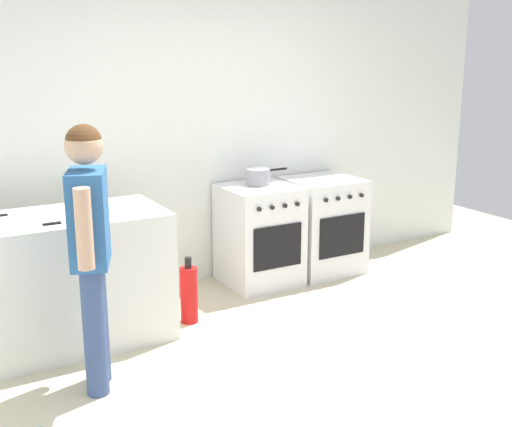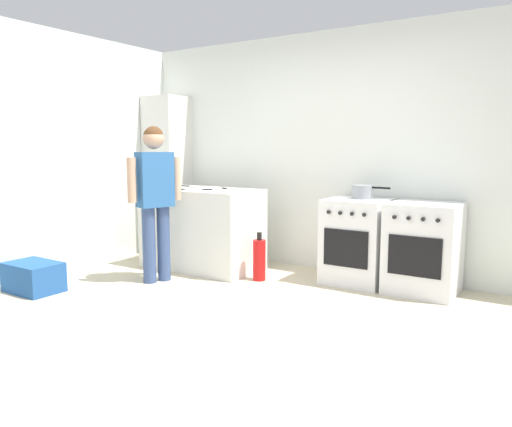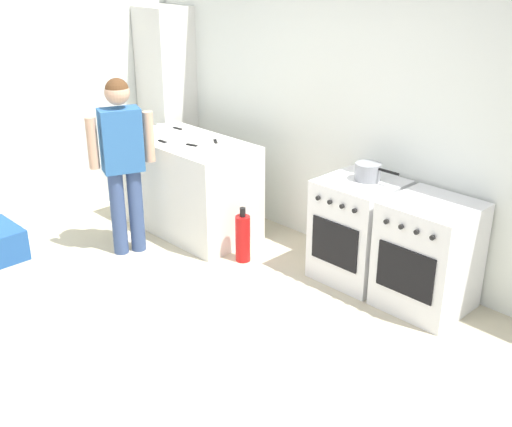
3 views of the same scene
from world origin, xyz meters
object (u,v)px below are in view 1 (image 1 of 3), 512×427
(pot, at_px, (258,177))
(knife_carving, at_px, (77,217))
(person, at_px, (90,238))
(oven_left, at_px, (259,235))
(knife_chef, at_px, (66,222))
(oven_right, at_px, (322,225))
(fire_extinguisher, at_px, (189,294))
(knife_paring, at_px, (85,206))

(pot, xyz_separation_m, knife_carving, (-1.66, -0.54, -0.01))
(pot, height_order, person, person)
(oven_left, xyz_separation_m, knife_chef, (-1.74, -0.58, 0.48))
(oven_right, bearing_deg, pot, 175.39)
(oven_left, height_order, knife_chef, knife_chef)
(oven_right, bearing_deg, oven_left, -180.00)
(pot, bearing_deg, person, -146.95)
(oven_right, bearing_deg, person, -155.51)
(oven_left, xyz_separation_m, knife_carving, (-1.64, -0.49, 0.48))
(pot, xyz_separation_m, person, (-1.74, -1.13, 0.01))
(oven_left, relative_size, fire_extinguisher, 1.70)
(pot, bearing_deg, knife_paring, -170.18)
(oven_right, distance_m, knife_carving, 2.40)
(oven_right, bearing_deg, knife_chef, -166.26)
(knife_chef, relative_size, knife_paring, 1.65)
(knife_carving, height_order, knife_paring, same)
(oven_left, xyz_separation_m, oven_right, (0.65, 0.00, 0.00))
(pot, relative_size, fire_extinguisher, 0.77)
(knife_paring, bearing_deg, fire_extinguisher, -22.17)
(pot, distance_m, knife_chef, 1.87)
(person, distance_m, fire_extinguisher, 1.26)
(oven_right, relative_size, knife_chef, 2.74)
(knife_carving, distance_m, knife_paring, 0.30)
(oven_right, xyz_separation_m, knife_carving, (-2.30, -0.49, 0.48))
(oven_left, height_order, knife_carving, knife_carving)
(oven_right, height_order, person, person)
(knife_chef, bearing_deg, fire_extinguisher, 7.00)
(oven_right, height_order, knife_chef, knife_chef)
(knife_carving, relative_size, person, 0.21)
(pot, relative_size, knife_carving, 1.18)
(knife_carving, xyz_separation_m, person, (-0.08, -0.59, 0.02))
(person, bearing_deg, fire_extinguisher, 35.30)
(fire_extinguisher, bearing_deg, knife_paring, 157.83)
(person, bearing_deg, knife_paring, 76.56)
(oven_right, distance_m, knife_paring, 2.23)
(oven_left, xyz_separation_m, knife_paring, (-1.52, -0.21, 0.48))
(knife_chef, distance_m, knife_carving, 0.14)
(fire_extinguisher, bearing_deg, pot, 30.77)
(knife_carving, bearing_deg, person, -97.63)
(oven_left, height_order, knife_paring, knife_paring)
(oven_right, bearing_deg, knife_paring, -174.35)
(oven_left, relative_size, knife_chef, 2.74)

